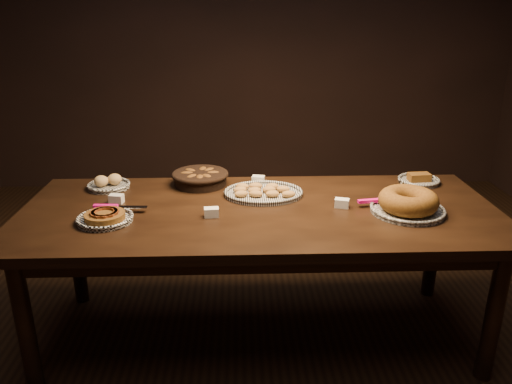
{
  "coord_description": "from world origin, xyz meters",
  "views": [
    {
      "loc": [
        -0.1,
        -2.32,
        1.7
      ],
      "look_at": [
        -0.02,
        0.05,
        0.82
      ],
      "focal_mm": 35.0,
      "sensor_mm": 36.0,
      "label": 1
    }
  ],
  "objects_px": {
    "buffet_table": "(260,222)",
    "madeleine_platter": "(263,192)",
    "apple_tart_plate": "(105,217)",
    "bundt_cake_plate": "(408,203)"
  },
  "relations": [
    {
      "from": "madeleine_platter",
      "to": "apple_tart_plate",
      "type": "bearing_deg",
      "value": -166.06
    },
    {
      "from": "buffet_table",
      "to": "apple_tart_plate",
      "type": "distance_m",
      "value": 0.75
    },
    {
      "from": "madeleine_platter",
      "to": "bundt_cake_plate",
      "type": "bearing_deg",
      "value": -29.76
    },
    {
      "from": "apple_tart_plate",
      "to": "bundt_cake_plate",
      "type": "distance_m",
      "value": 1.46
    },
    {
      "from": "apple_tart_plate",
      "to": "bundt_cake_plate",
      "type": "xyz_separation_m",
      "value": [
        1.46,
        0.06,
        0.03
      ]
    },
    {
      "from": "madeleine_platter",
      "to": "bundt_cake_plate",
      "type": "xyz_separation_m",
      "value": [
        0.7,
        -0.26,
        0.03
      ]
    },
    {
      "from": "apple_tart_plate",
      "to": "buffet_table",
      "type": "bearing_deg",
      "value": 26.03
    },
    {
      "from": "buffet_table",
      "to": "madeleine_platter",
      "type": "height_order",
      "value": "madeleine_platter"
    },
    {
      "from": "buffet_table",
      "to": "apple_tart_plate",
      "type": "xyz_separation_m",
      "value": [
        -0.74,
        -0.13,
        0.09
      ]
    },
    {
      "from": "apple_tart_plate",
      "to": "bundt_cake_plate",
      "type": "relative_size",
      "value": 0.76
    }
  ]
}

